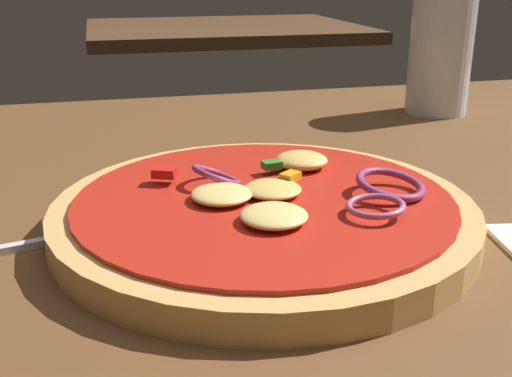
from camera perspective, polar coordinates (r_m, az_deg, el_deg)
dining_table at (r=0.41m, az=8.81°, el=-5.68°), size 1.15×0.89×0.03m
pizza at (r=0.39m, az=0.82°, el=-2.15°), size 0.27×0.27×0.04m
fork at (r=0.39m, az=-22.42°, el=-5.31°), size 0.20×0.06×0.01m
beer_glass at (r=0.73m, az=16.66°, el=11.37°), size 0.07×0.07×0.13m
background_table at (r=1.77m, az=-3.02°, el=14.41°), size 0.74×0.59×0.03m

